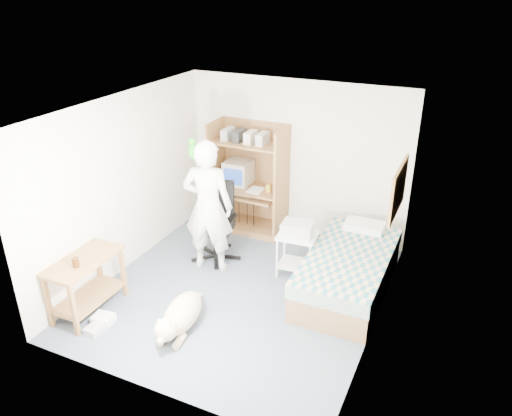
# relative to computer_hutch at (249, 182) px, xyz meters

# --- Properties ---
(floor) EXTENTS (4.00, 4.00, 0.00)m
(floor) POSITION_rel_computer_hutch_xyz_m (0.70, -1.74, -0.82)
(floor) COLOR #45505E
(floor) RESTS_ON ground
(wall_back) EXTENTS (3.60, 0.02, 2.50)m
(wall_back) POSITION_rel_computer_hutch_xyz_m (0.70, 0.26, 0.43)
(wall_back) COLOR silver
(wall_back) RESTS_ON floor
(wall_right) EXTENTS (0.02, 4.00, 2.50)m
(wall_right) POSITION_rel_computer_hutch_xyz_m (2.50, -1.74, 0.43)
(wall_right) COLOR silver
(wall_right) RESTS_ON floor
(wall_left) EXTENTS (0.02, 4.00, 2.50)m
(wall_left) POSITION_rel_computer_hutch_xyz_m (-1.10, -1.74, 0.43)
(wall_left) COLOR silver
(wall_left) RESTS_ON floor
(ceiling) EXTENTS (3.60, 4.00, 0.02)m
(ceiling) POSITION_rel_computer_hutch_xyz_m (0.70, -1.74, 1.68)
(ceiling) COLOR white
(ceiling) RESTS_ON wall_back
(computer_hutch) EXTENTS (1.20, 0.63, 1.80)m
(computer_hutch) POSITION_rel_computer_hutch_xyz_m (0.00, 0.00, 0.00)
(computer_hutch) COLOR brown
(computer_hutch) RESTS_ON floor
(bed) EXTENTS (1.02, 2.02, 0.66)m
(bed) POSITION_rel_computer_hutch_xyz_m (2.00, -1.12, -0.53)
(bed) COLOR brown
(bed) RESTS_ON floor
(side_desk) EXTENTS (0.50, 1.00, 0.75)m
(side_desk) POSITION_rel_computer_hutch_xyz_m (-0.85, -2.94, -0.33)
(side_desk) COLOR brown
(side_desk) RESTS_ON floor
(corkboard) EXTENTS (0.04, 0.94, 0.66)m
(corkboard) POSITION_rel_computer_hutch_xyz_m (2.47, -0.84, 0.63)
(corkboard) COLOR olive
(corkboard) RESTS_ON wall_right
(office_chair) EXTENTS (0.66, 0.66, 1.17)m
(office_chair) POSITION_rel_computer_hutch_xyz_m (-0.04, -1.07, -0.40)
(office_chair) COLOR black
(office_chair) RESTS_ON floor
(person) EXTENTS (0.78, 0.60, 1.94)m
(person) POSITION_rel_computer_hutch_xyz_m (0.02, -1.38, 0.15)
(person) COLOR white
(person) RESTS_ON floor
(parrot) EXTENTS (0.14, 0.25, 0.39)m
(parrot) POSITION_rel_computer_hutch_xyz_m (-0.18, -1.36, 0.95)
(parrot) COLOR #127E17
(parrot) RESTS_ON person
(dog) EXTENTS (0.49, 1.18, 0.44)m
(dog) POSITION_rel_computer_hutch_xyz_m (0.39, -2.77, -0.63)
(dog) COLOR beige
(dog) RESTS_ON floor
(printer_cart) EXTENTS (0.57, 0.47, 0.64)m
(printer_cart) POSITION_rel_computer_hutch_xyz_m (1.23, -1.03, -0.40)
(printer_cart) COLOR white
(printer_cart) RESTS_ON floor
(printer) EXTENTS (0.45, 0.36, 0.18)m
(printer) POSITION_rel_computer_hutch_xyz_m (1.23, -1.03, -0.10)
(printer) COLOR #ABABA6
(printer) RESTS_ON printer_cart
(crt_monitor) EXTENTS (0.42, 0.44, 0.39)m
(crt_monitor) POSITION_rel_computer_hutch_xyz_m (-0.20, 0.01, 0.14)
(crt_monitor) COLOR beige
(crt_monitor) RESTS_ON computer_hutch
(keyboard) EXTENTS (0.47, 0.22, 0.03)m
(keyboard) POSITION_rel_computer_hutch_xyz_m (-0.05, -0.16, -0.15)
(keyboard) COLOR beige
(keyboard) RESTS_ON computer_hutch
(pencil_cup) EXTENTS (0.08, 0.08, 0.12)m
(pencil_cup) POSITION_rel_computer_hutch_xyz_m (0.38, -0.09, -0.00)
(pencil_cup) COLOR gold
(pencil_cup) RESTS_ON computer_hutch
(drink_glass) EXTENTS (0.08, 0.08, 0.12)m
(drink_glass) POSITION_rel_computer_hutch_xyz_m (-0.80, -3.10, -0.01)
(drink_glass) COLOR #3B1D09
(drink_glass) RESTS_ON side_desk
(floor_box_a) EXTENTS (0.27, 0.23, 0.10)m
(floor_box_a) POSITION_rel_computer_hutch_xyz_m (-0.54, -3.07, -0.77)
(floor_box_a) COLOR white
(floor_box_a) RESTS_ON floor
(floor_box_b) EXTENTS (0.19, 0.23, 0.08)m
(floor_box_b) POSITION_rel_computer_hutch_xyz_m (-0.50, -3.26, -0.78)
(floor_box_b) COLOR #B6B6B1
(floor_box_b) RESTS_ON floor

